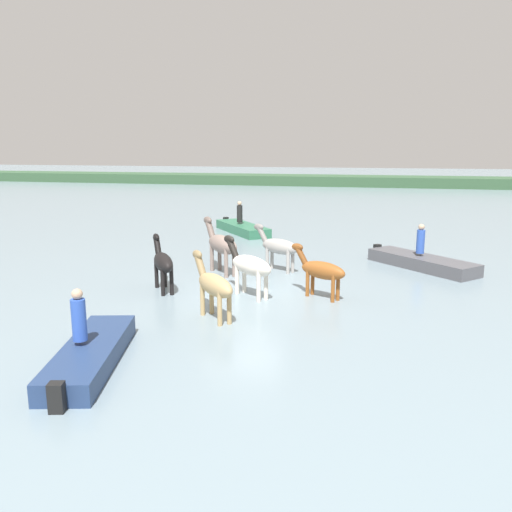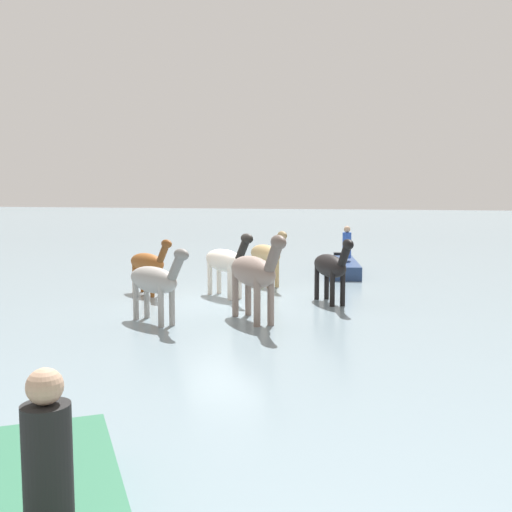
{
  "view_description": "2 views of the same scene",
  "coord_description": "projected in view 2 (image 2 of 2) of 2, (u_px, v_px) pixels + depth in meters",
  "views": [
    {
      "loc": [
        4.15,
        -16.44,
        4.8
      ],
      "look_at": [
        0.11,
        0.97,
        1.04
      ],
      "focal_mm": 36.51,
      "sensor_mm": 36.0,
      "label": 1
    },
    {
      "loc": [
        -5.83,
        14.99,
        2.88
      ],
      "look_at": [
        -0.62,
        -0.65,
        1.19
      ],
      "focal_mm": 41.54,
      "sensor_mm": 36.0,
      "label": 2
    }
  ],
  "objects": [
    {
      "name": "ground_plane",
      "position": [
        227.0,
        300.0,
        16.28
      ],
      "size": [
        214.48,
        214.48,
        0.0
      ],
      "primitive_type": "plane",
      "color": "gray"
    },
    {
      "name": "horse_chestnut_trailing",
      "position": [
        266.0,
        255.0,
        18.88
      ],
      "size": [
        1.88,
        1.92,
        1.81
      ],
      "rotation": [
        0.0,
        0.0,
        2.34
      ],
      "color": "tan",
      "rests_on": "ground_plane"
    },
    {
      "name": "horse_mid_herd",
      "position": [
        148.0,
        263.0,
        17.13
      ],
      "size": [
        2.01,
        1.38,
        1.67
      ],
      "rotation": [
        0.0,
        0.0,
        2.61
      ],
      "color": "brown",
      "rests_on": "ground_plane"
    },
    {
      "name": "horse_lead",
      "position": [
        331.0,
        266.0,
        15.78
      ],
      "size": [
        1.6,
        2.11,
        1.8
      ],
      "rotation": [
        0.0,
        0.0,
        2.17
      ],
      "color": "black",
      "rests_on": "ground_plane"
    },
    {
      "name": "horse_dun_straggler",
      "position": [
        155.0,
        281.0,
        13.29
      ],
      "size": [
        2.14,
        1.44,
        1.77
      ],
      "rotation": [
        0.0,
        0.0,
        2.62
      ],
      "color": "#9E9993",
      "rests_on": "ground_plane"
    },
    {
      "name": "horse_pinto_flank",
      "position": [
        254.0,
        272.0,
        13.46
      ],
      "size": [
        2.11,
        2.22,
        2.06
      ],
      "rotation": [
        0.0,
        0.0,
        2.32
      ],
      "color": "gray",
      "rests_on": "ground_plane"
    },
    {
      "name": "horse_dark_mare",
      "position": [
        226.0,
        261.0,
        16.72
      ],
      "size": [
        2.13,
        1.78,
        1.87
      ],
      "rotation": [
        0.0,
        0.0,
        2.48
      ],
      "color": "silver",
      "rests_on": "ground_plane"
    },
    {
      "name": "boat_tender_starboard",
      "position": [
        341.0,
        269.0,
        21.91
      ],
      "size": [
        2.12,
        4.35,
        0.72
      ],
      "rotation": [
        0.0,
        0.0,
        1.82
      ],
      "color": "navy",
      "rests_on": "ground_plane"
    },
    {
      "name": "person_spotter_bow",
      "position": [
        48.0,
        464.0,
        3.83
      ],
      "size": [
        0.32,
        0.32,
        1.19
      ],
      "color": "black",
      "rests_on": "boat_dinghy_port"
    },
    {
      "name": "person_helmsman_aft",
      "position": [
        347.0,
        243.0,
        21.76
      ],
      "size": [
        0.32,
        0.32,
        1.19
      ],
      "color": "#2D51B2",
      "rests_on": "boat_tender_starboard"
    }
  ]
}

